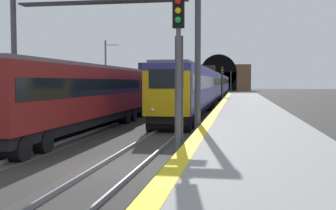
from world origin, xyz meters
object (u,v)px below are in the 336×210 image
at_px(train_main_approaching, 213,85).
at_px(catenary_mast_near, 106,72).
at_px(railway_signal_far, 231,80).
at_px(railway_signal_mid, 222,82).
at_px(train_adjacent_platform, 148,89).
at_px(overhead_signal_gantry, 102,24).
at_px(railway_signal_near, 179,67).

height_order(train_main_approaching, catenary_mast_near, catenary_mast_near).
bearing_deg(railway_signal_far, railway_signal_mid, 0.00).
bearing_deg(train_adjacent_platform, overhead_signal_gantry, -172.79).
bearing_deg(train_main_approaching, railway_signal_near, 2.40).
distance_m(railway_signal_mid, catenary_mast_near, 14.58).
bearing_deg(railway_signal_mid, train_main_approaching, -171.98).
bearing_deg(railway_signal_mid, catenary_mast_near, -81.70).
xyz_separation_m(railway_signal_near, railway_signal_mid, (37.81, 0.00, -0.51)).
relative_size(railway_signal_near, railway_signal_far, 1.00).
bearing_deg(catenary_mast_near, railway_signal_far, -12.78).
bearing_deg(train_main_approaching, catenary_mast_near, -37.77).
bearing_deg(train_adjacent_platform, railway_signal_far, -4.95).
height_order(train_main_approaching, train_adjacent_platform, train_main_approaching).
height_order(train_adjacent_platform, catenary_mast_near, catenary_mast_near).
height_order(railway_signal_near, railway_signal_mid, railway_signal_near).
bearing_deg(overhead_signal_gantry, railway_signal_far, -2.72).
bearing_deg(train_main_approaching, railway_signal_mid, 8.26).
relative_size(train_main_approaching, overhead_signal_gantry, 9.10).
bearing_deg(railway_signal_far, catenary_mast_near, -12.78).
bearing_deg(train_main_approaching, railway_signal_far, 177.89).
xyz_separation_m(railway_signal_far, overhead_signal_gantry, (-93.80, 4.46, 2.24)).
distance_m(train_adjacent_platform, overhead_signal_gantry, 21.91).
height_order(railway_signal_near, railway_signal_far, railway_signal_far).
bearing_deg(train_adjacent_platform, railway_signal_near, -164.89).
bearing_deg(railway_signal_far, overhead_signal_gantry, -2.72).
height_order(train_main_approaching, railway_signal_far, railway_signal_far).
height_order(train_main_approaching, overhead_signal_gantry, overhead_signal_gantry).
bearing_deg(railway_signal_far, train_main_approaching, -2.35).
bearing_deg(railway_signal_near, railway_signal_far, -180.00).
xyz_separation_m(train_adjacent_platform, catenary_mast_near, (8.90, 7.41, 1.89)).
xyz_separation_m(railway_signal_near, catenary_mast_near, (35.72, 14.38, 0.69)).
relative_size(railway_signal_mid, railway_signal_far, 0.84).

